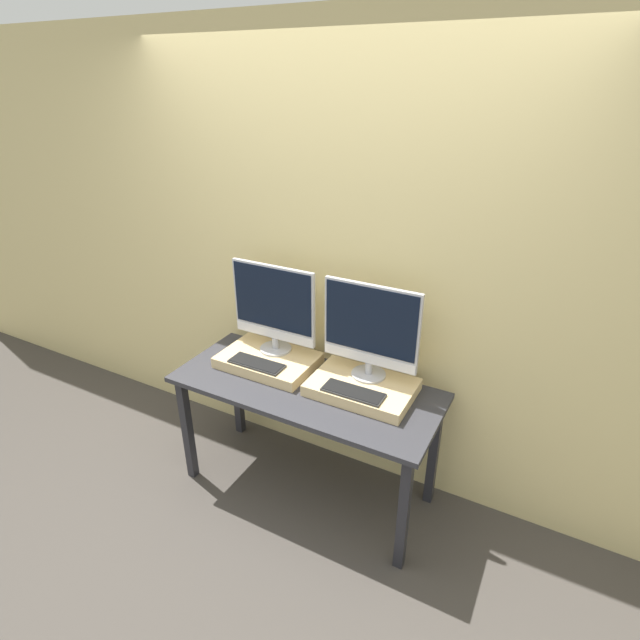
% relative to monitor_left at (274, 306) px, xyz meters
% --- Properties ---
extents(ground_plane, '(12.00, 12.00, 0.00)m').
position_rel_monitor_left_xyz_m(ground_plane, '(0.30, -0.48, -1.10)').
color(ground_plane, '#423D38').
extents(wall_back, '(8.00, 0.04, 2.60)m').
position_rel_monitor_left_xyz_m(wall_back, '(0.30, 0.22, 0.20)').
color(wall_back, '#DBC684').
rests_on(wall_back, ground_plane).
extents(workbench, '(1.50, 0.62, 0.75)m').
position_rel_monitor_left_xyz_m(workbench, '(0.30, -0.17, -0.44)').
color(workbench, '#2D2D33').
rests_on(workbench, ground_plane).
extents(wooden_riser_left, '(0.55, 0.37, 0.06)m').
position_rel_monitor_left_xyz_m(wooden_riser_left, '(0.00, -0.08, -0.32)').
color(wooden_riser_left, '#D6B77F').
rests_on(wooden_riser_left, workbench).
extents(monitor_left, '(0.53, 0.19, 0.53)m').
position_rel_monitor_left_xyz_m(monitor_left, '(0.00, 0.00, 0.00)').
color(monitor_left, '#B2B2B7').
rests_on(monitor_left, wooden_riser_left).
extents(keyboard_left, '(0.33, 0.12, 0.01)m').
position_rel_monitor_left_xyz_m(keyboard_left, '(0.00, -0.20, -0.28)').
color(keyboard_left, '#2D2D2D').
rests_on(keyboard_left, wooden_riser_left).
extents(wooden_riser_right, '(0.55, 0.37, 0.06)m').
position_rel_monitor_left_xyz_m(wooden_riser_right, '(0.61, -0.08, -0.32)').
color(wooden_riser_right, '#D6B77F').
rests_on(wooden_riser_right, workbench).
extents(monitor_right, '(0.53, 0.19, 0.53)m').
position_rel_monitor_left_xyz_m(monitor_right, '(0.61, 0.00, 0.00)').
color(monitor_right, '#B2B2B7').
rests_on(monitor_right, wooden_riser_right).
extents(keyboard_right, '(0.33, 0.12, 0.01)m').
position_rel_monitor_left_xyz_m(keyboard_right, '(0.61, -0.20, -0.28)').
color(keyboard_right, '#2D2D2D').
rests_on(keyboard_right, wooden_riser_right).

